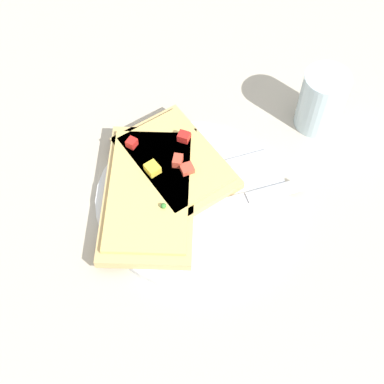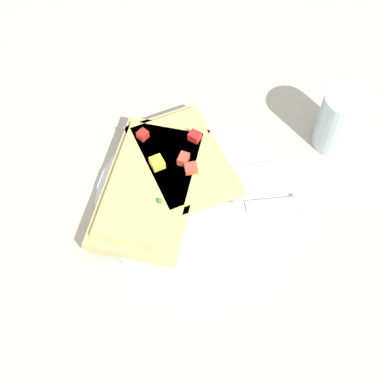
{
  "view_description": "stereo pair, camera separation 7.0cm",
  "coord_description": "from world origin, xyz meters",
  "px_view_note": "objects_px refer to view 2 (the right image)",
  "views": [
    {
      "loc": [
        -0.05,
        0.37,
        0.61
      ],
      "look_at": [
        0.0,
        0.0,
        0.02
      ],
      "focal_mm": 50.0,
      "sensor_mm": 36.0,
      "label": 1
    },
    {
      "loc": [
        -0.12,
        0.35,
        0.61
      ],
      "look_at": [
        0.0,
        0.0,
        0.02
      ],
      "focal_mm": 50.0,
      "sensor_mm": 36.0,
      "label": 2
    }
  ],
  "objects_px": {
    "fork": "(199,174)",
    "pizza_slice_corner": "(182,160)",
    "knife": "(239,208)",
    "pizza_slice_main": "(150,185)",
    "plate": "(192,198)",
    "drinking_glass": "(341,121)"
  },
  "relations": [
    {
      "from": "knife",
      "to": "pizza_slice_corner",
      "type": "height_order",
      "value": "pizza_slice_corner"
    },
    {
      "from": "fork",
      "to": "drinking_glass",
      "type": "distance_m",
      "value": 0.21
    },
    {
      "from": "plate",
      "to": "pizza_slice_main",
      "type": "relative_size",
      "value": 1.16
    },
    {
      "from": "knife",
      "to": "plate",
      "type": "bearing_deg",
      "value": -24.96
    },
    {
      "from": "plate",
      "to": "drinking_glass",
      "type": "relative_size",
      "value": 2.77
    },
    {
      "from": "plate",
      "to": "fork",
      "type": "distance_m",
      "value": 0.04
    },
    {
      "from": "knife",
      "to": "drinking_glass",
      "type": "height_order",
      "value": "drinking_glass"
    },
    {
      "from": "knife",
      "to": "pizza_slice_corner",
      "type": "distance_m",
      "value": 0.1
    },
    {
      "from": "fork",
      "to": "pizza_slice_corner",
      "type": "relative_size",
      "value": 0.98
    },
    {
      "from": "fork",
      "to": "knife",
      "type": "distance_m",
      "value": 0.07
    },
    {
      "from": "pizza_slice_main",
      "to": "knife",
      "type": "bearing_deg",
      "value": -92.31
    },
    {
      "from": "pizza_slice_main",
      "to": "drinking_glass",
      "type": "xyz_separation_m",
      "value": [
        -0.22,
        -0.17,
        0.02
      ]
    },
    {
      "from": "fork",
      "to": "knife",
      "type": "xyz_separation_m",
      "value": [
        -0.07,
        0.03,
        0.0
      ]
    },
    {
      "from": "plate",
      "to": "pizza_slice_corner",
      "type": "distance_m",
      "value": 0.06
    },
    {
      "from": "pizza_slice_corner",
      "to": "drinking_glass",
      "type": "relative_size",
      "value": 2.12
    },
    {
      "from": "fork",
      "to": "pizza_slice_corner",
      "type": "height_order",
      "value": "pizza_slice_corner"
    },
    {
      "from": "plate",
      "to": "pizza_slice_main",
      "type": "height_order",
      "value": "pizza_slice_main"
    },
    {
      "from": "fork",
      "to": "pizza_slice_corner",
      "type": "distance_m",
      "value": 0.03
    },
    {
      "from": "plate",
      "to": "pizza_slice_main",
      "type": "xyz_separation_m",
      "value": [
        0.06,
        0.01,
        0.02
      ]
    },
    {
      "from": "knife",
      "to": "pizza_slice_corner",
      "type": "relative_size",
      "value": 0.99
    },
    {
      "from": "pizza_slice_main",
      "to": "drinking_glass",
      "type": "bearing_deg",
      "value": -58.25
    },
    {
      "from": "pizza_slice_main",
      "to": "plate",
      "type": "bearing_deg",
      "value": -88.23
    }
  ]
}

